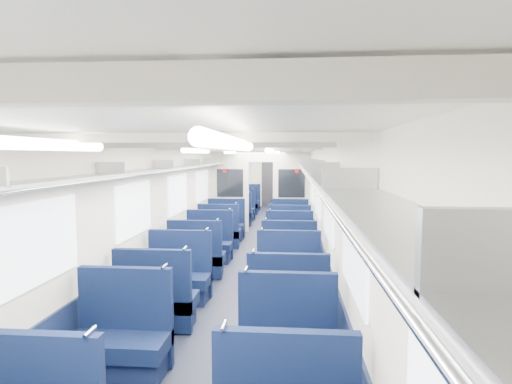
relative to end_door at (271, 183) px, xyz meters
name	(u,v)px	position (x,y,z in m)	size (l,w,h in m)	color
floor	(250,259)	(0.00, -8.94, -1.00)	(2.80, 18.00, 0.01)	black
ceiling	(250,148)	(0.00, -8.94, 1.35)	(2.80, 18.00, 0.01)	silver
wall_left	(185,203)	(-1.40, -8.94, 0.18)	(0.02, 18.00, 2.35)	beige
dado_left	(186,241)	(-1.39, -8.94, -0.65)	(0.03, 17.90, 0.70)	black
wall_right	(317,204)	(1.40, -8.94, 0.18)	(0.02, 18.00, 2.35)	beige
dado_right	(316,243)	(1.39, -8.94, -0.65)	(0.03, 17.90, 0.70)	black
wall_far	(271,179)	(0.00, 0.06, 0.18)	(2.80, 0.02, 2.35)	beige
luggage_rack_left	(193,166)	(-1.21, -8.94, 0.97)	(0.36, 17.40, 0.18)	#B2B5BA
luggage_rack_right	(308,166)	(1.21, -8.94, 0.97)	(0.36, 17.40, 0.18)	#B2B5BA
windows	(248,194)	(0.00, -9.40, 0.42)	(2.78, 15.60, 0.75)	white
ceiling_fittings	(249,150)	(0.00, -9.20, 1.29)	(2.70, 16.06, 0.11)	beige
end_door	(271,183)	(0.00, 0.00, 0.00)	(0.75, 0.06, 2.00)	black
bulkhead	(261,189)	(0.00, -5.80, 0.23)	(2.80, 0.10, 2.35)	beige
seat_6	(122,341)	(-0.83, -13.69, -0.67)	(0.97, 0.54, 1.09)	#0B1739
seat_7	(287,349)	(0.83, -13.73, -0.67)	(0.97, 0.54, 1.09)	#0B1739
seat_8	(156,303)	(-0.83, -12.61, -0.67)	(0.97, 0.54, 1.09)	#0B1739
seat_9	(288,309)	(0.83, -12.68, -0.67)	(0.97, 0.54, 1.09)	#0B1739
seat_10	(178,279)	(-0.83, -11.57, -0.67)	(0.97, 0.54, 1.09)	#0B1739
seat_11	(289,279)	(0.83, -11.46, -0.67)	(0.97, 0.54, 1.09)	#0B1739
seat_12	(197,259)	(-0.83, -10.36, -0.67)	(0.97, 0.54, 1.09)	#0B1739
seat_13	(289,259)	(0.83, -10.24, -0.67)	(0.97, 0.54, 1.09)	#0B1739
seat_14	(209,245)	(-0.83, -9.22, -0.67)	(0.97, 0.54, 1.09)	#0B1739
seat_15	(289,247)	(0.83, -9.22, -0.67)	(0.97, 0.54, 1.09)	#0B1739
seat_16	(219,234)	(-0.83, -7.95, -0.67)	(0.97, 0.54, 1.09)	#0B1739
seat_17	(289,235)	(0.83, -7.97, -0.67)	(0.97, 0.54, 1.09)	#0B1739
seat_18	(226,227)	(-0.83, -6.99, -0.67)	(0.97, 0.54, 1.09)	#0B1739
seat_19	(290,227)	(0.83, -6.92, -0.67)	(0.97, 0.54, 1.09)	#0B1739
seat_20	(236,215)	(-0.83, -4.84, -0.67)	(0.97, 0.54, 1.09)	#0B1739
seat_21	(290,215)	(0.83, -4.80, -0.67)	(0.97, 0.54, 1.09)	#0B1739
seat_22	(241,210)	(-0.83, -3.76, -0.67)	(0.97, 0.54, 1.09)	#0B1739
seat_23	(290,211)	(0.83, -3.79, -0.67)	(0.97, 0.54, 1.09)	#0B1739
seat_24	(245,206)	(-0.83, -2.42, -0.67)	(0.97, 0.54, 1.09)	#0B1739
seat_25	(290,206)	(0.83, -2.40, -0.67)	(0.97, 0.54, 1.09)	#0B1739
seat_26	(248,203)	(-0.83, -1.45, -0.67)	(0.97, 0.54, 1.09)	#0B1739
seat_27	(290,203)	(0.83, -1.35, -0.67)	(0.97, 0.54, 1.09)	#0B1739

